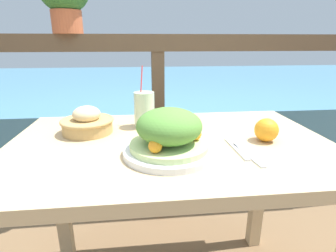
# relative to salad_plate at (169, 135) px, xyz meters

# --- Properties ---
(patio_table) EXTENTS (1.14, 0.73, 0.77)m
(patio_table) POSITION_rel_salad_plate_xyz_m (0.02, 0.11, -0.18)
(patio_table) COLOR tan
(patio_table) RESTS_ON ground_plane
(railing_fence) EXTENTS (2.80, 0.08, 1.14)m
(railing_fence) POSITION_rel_salad_plate_xyz_m (0.02, 0.74, 0.02)
(railing_fence) COLOR brown
(railing_fence) RESTS_ON ground_plane
(sea_backdrop) EXTENTS (12.00, 4.00, 0.55)m
(sea_backdrop) POSITION_rel_salad_plate_xyz_m (0.02, 3.24, -0.56)
(sea_backdrop) COLOR teal
(sea_backdrop) RESTS_ON ground_plane
(salad_plate) EXTENTS (0.29, 0.29, 0.15)m
(salad_plate) POSITION_rel_salad_plate_xyz_m (0.00, 0.00, 0.00)
(salad_plate) COLOR silver
(salad_plate) RESTS_ON patio_table
(drink_glass) EXTENTS (0.08, 0.08, 0.25)m
(drink_glass) POSITION_rel_salad_plate_xyz_m (-0.07, 0.28, 0.01)
(drink_glass) COLOR beige
(drink_glass) RESTS_ON patio_table
(bread_basket) EXTENTS (0.20, 0.20, 0.11)m
(bread_basket) POSITION_rel_salad_plate_xyz_m (-0.29, 0.23, -0.02)
(bread_basket) COLOR tan
(bread_basket) RESTS_ON patio_table
(fork) EXTENTS (0.02, 0.18, 0.00)m
(fork) POSITION_rel_salad_plate_xyz_m (0.22, 0.01, -0.06)
(fork) COLOR silver
(fork) RESTS_ON patio_table
(knife) EXTENTS (0.04, 0.18, 0.00)m
(knife) POSITION_rel_salad_plate_xyz_m (0.24, -0.04, -0.06)
(knife) COLOR silver
(knife) RESTS_ON patio_table
(orange_near_basket) EXTENTS (0.08, 0.08, 0.08)m
(orange_near_basket) POSITION_rel_salad_plate_xyz_m (0.35, 0.07, -0.02)
(orange_near_basket) COLOR orange
(orange_near_basket) RESTS_ON patio_table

